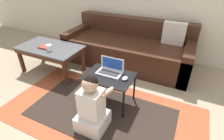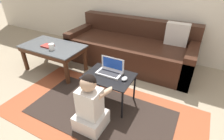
# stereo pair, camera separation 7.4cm
# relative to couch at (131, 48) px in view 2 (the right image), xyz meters

# --- Properties ---
(ground_plane) EXTENTS (16.00, 16.00, 0.00)m
(ground_plane) POSITION_rel_couch_xyz_m (0.22, -1.22, -0.28)
(ground_plane) COLOR gray
(area_rug) EXTENTS (2.47, 1.27, 0.01)m
(area_rug) POSITION_rel_couch_xyz_m (0.19, -1.42, -0.27)
(area_rug) COLOR #9E4C2D
(area_rug) RESTS_ON ground_plane
(couch) EXTENTS (2.24, 0.93, 0.81)m
(couch) POSITION_rel_couch_xyz_m (0.00, 0.00, 0.00)
(couch) COLOR #381E14
(couch) RESTS_ON ground_plane
(coffee_table) EXTENTS (1.04, 0.58, 0.45)m
(coffee_table) POSITION_rel_couch_xyz_m (-1.04, -0.87, 0.10)
(coffee_table) COLOR #4C5156
(coffee_table) RESTS_ON ground_plane
(laptop_desk) EXTENTS (0.60, 0.44, 0.42)m
(laptop_desk) POSITION_rel_couch_xyz_m (0.19, -1.18, 0.09)
(laptop_desk) COLOR black
(laptop_desk) RESTS_ON ground_plane
(laptop) EXTENTS (0.32, 0.18, 0.19)m
(laptop) POSITION_rel_couch_xyz_m (0.17, -1.12, 0.17)
(laptop) COLOR silver
(laptop) RESTS_ON laptop_desk
(computer_mouse) EXTENTS (0.07, 0.10, 0.03)m
(computer_mouse) POSITION_rel_couch_xyz_m (0.39, -1.17, 0.16)
(computer_mouse) COLOR #B2B7C1
(computer_mouse) RESTS_ON laptop_desk
(person_seated) EXTENTS (0.31, 0.45, 0.70)m
(person_seated) POSITION_rel_couch_xyz_m (0.21, -1.64, 0.02)
(person_seated) COLOR silver
(person_seated) RESTS_ON ground_plane
(cup_on_table) EXTENTS (0.09, 0.09, 0.10)m
(cup_on_table) POSITION_rel_couch_xyz_m (-0.93, -0.99, 0.22)
(cup_on_table) COLOR white
(cup_on_table) RESTS_ON coffee_table
(book_on_table) EXTENTS (0.18, 0.14, 0.02)m
(book_on_table) POSITION_rel_couch_xyz_m (-1.09, -0.93, 0.19)
(book_on_table) COLOR #99332D
(book_on_table) RESTS_ON coffee_table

